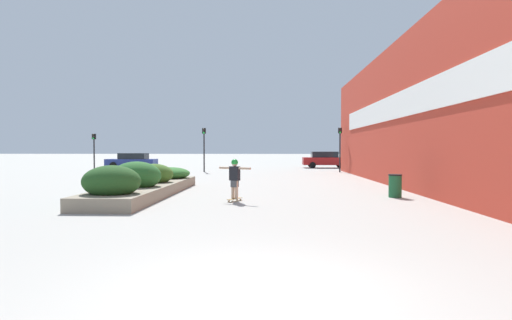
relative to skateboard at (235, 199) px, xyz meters
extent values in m
plane|color=#A3A099|center=(1.17, -9.10, -0.07)|extent=(300.00, 300.00, 0.00)
cube|color=#B23323|center=(7.54, 3.78, 3.45)|extent=(0.60, 33.38, 7.05)
cube|color=white|center=(7.20, 3.61, 3.82)|extent=(0.06, 25.62, 1.20)
cube|color=gray|center=(-3.70, 1.80, 0.15)|extent=(2.06, 9.44, 0.44)
ellipsoid|color=#234C1E|center=(-3.77, -1.61, 0.75)|extent=(1.83, 1.58, 1.03)
ellipsoid|color=#286028|center=(-3.79, 0.78, 0.77)|extent=(1.85, 1.62, 1.08)
ellipsoid|color=#3D6623|center=(-3.74, 2.80, 0.70)|extent=(1.67, 1.42, 0.90)
ellipsoid|color=#33702D|center=(-3.68, 5.21, 0.59)|extent=(1.98, 1.96, 0.61)
cube|color=olive|center=(0.00, 0.00, 0.02)|extent=(0.52, 0.74, 0.01)
cylinder|color=beige|center=(0.05, 0.27, -0.04)|extent=(0.08, 0.08, 0.06)
cylinder|color=beige|center=(0.19, 0.19, -0.04)|extent=(0.08, 0.08, 0.06)
cylinder|color=beige|center=(-0.19, -0.19, -0.04)|extent=(0.08, 0.08, 0.06)
cylinder|color=beige|center=(-0.05, -0.27, -0.04)|extent=(0.08, 0.08, 0.06)
cylinder|color=tan|center=(-0.07, 0.04, 0.35)|extent=(0.16, 0.16, 0.64)
cylinder|color=tan|center=(0.07, -0.04, 0.35)|extent=(0.16, 0.16, 0.64)
cube|color=#4C4C51|center=(0.00, 0.00, 0.55)|extent=(0.29, 0.28, 0.23)
cube|color=black|center=(0.00, 0.00, 0.92)|extent=(0.40, 0.33, 0.50)
cylinder|color=tan|center=(-0.37, 0.20, 1.11)|extent=(0.45, 0.30, 0.08)
cylinder|color=tan|center=(0.37, -0.20, 1.11)|extent=(0.45, 0.30, 0.08)
sphere|color=tan|center=(0.00, 0.00, 1.27)|extent=(0.21, 0.21, 0.21)
sphere|color=green|center=(0.00, 0.00, 1.31)|extent=(0.24, 0.24, 0.24)
cylinder|color=#1E5B33|center=(6.04, 1.41, 0.35)|extent=(0.48, 0.48, 0.84)
cylinder|color=black|center=(6.04, 1.41, 0.79)|extent=(0.51, 0.51, 0.05)
cube|color=navy|center=(-11.81, 22.78, 0.56)|extent=(4.53, 1.71, 0.59)
cube|color=black|center=(-11.63, 22.78, 1.13)|extent=(2.49, 1.51, 0.55)
cylinder|color=black|center=(-13.22, 21.97, 0.26)|extent=(0.68, 0.22, 0.68)
cylinder|color=black|center=(-13.22, 23.60, 0.26)|extent=(0.68, 0.22, 0.68)
cylinder|color=black|center=(-10.41, 21.97, 0.26)|extent=(0.68, 0.22, 0.68)
cylinder|color=black|center=(-10.41, 23.60, 0.26)|extent=(0.68, 0.22, 0.68)
cube|color=maroon|center=(6.69, 25.59, 0.60)|extent=(4.61, 1.87, 0.73)
cube|color=black|center=(6.51, 25.59, 1.25)|extent=(2.54, 1.64, 0.57)
cylinder|color=black|center=(8.12, 26.48, 0.23)|extent=(0.61, 0.22, 0.61)
cylinder|color=black|center=(8.12, 24.71, 0.23)|extent=(0.61, 0.22, 0.61)
cylinder|color=black|center=(5.26, 26.48, 0.23)|extent=(0.61, 0.22, 0.61)
cylinder|color=black|center=(5.26, 24.71, 0.23)|extent=(0.61, 0.22, 0.61)
cube|color=maroon|center=(15.36, 24.12, 0.63)|extent=(4.33, 1.94, 0.74)
cube|color=black|center=(15.53, 24.12, 1.28)|extent=(2.38, 1.71, 0.56)
cylinder|color=black|center=(14.02, 23.19, 0.26)|extent=(0.66, 0.22, 0.66)
cylinder|color=black|center=(14.02, 25.04, 0.26)|extent=(0.66, 0.22, 0.66)
cylinder|color=black|center=(16.70, 23.19, 0.26)|extent=(0.66, 0.22, 0.66)
cylinder|color=black|center=(16.70, 25.04, 0.26)|extent=(0.66, 0.22, 0.66)
cylinder|color=black|center=(-4.21, 18.28, 1.48)|extent=(0.11, 0.11, 3.11)
cube|color=black|center=(-4.21, 18.28, 3.27)|extent=(0.28, 0.20, 0.45)
sphere|color=#2D2823|center=(-4.21, 18.16, 3.42)|extent=(0.15, 0.15, 0.15)
sphere|color=#2D2823|center=(-4.21, 18.16, 3.27)|extent=(0.15, 0.15, 0.15)
sphere|color=green|center=(-4.21, 18.16, 3.12)|extent=(0.15, 0.15, 0.15)
cylinder|color=black|center=(6.76, 18.13, 1.48)|extent=(0.11, 0.11, 3.11)
cube|color=black|center=(6.76, 18.13, 3.27)|extent=(0.28, 0.20, 0.45)
sphere|color=#2D2823|center=(6.76, 18.01, 3.42)|extent=(0.15, 0.15, 0.15)
sphere|color=#2D2823|center=(6.76, 18.01, 3.27)|extent=(0.15, 0.15, 0.15)
sphere|color=green|center=(6.76, 18.01, 3.12)|extent=(0.15, 0.15, 0.15)
cylinder|color=black|center=(-13.33, 18.28, 1.26)|extent=(0.11, 0.11, 2.66)
cube|color=black|center=(-13.33, 18.28, 2.81)|extent=(0.28, 0.20, 0.45)
sphere|color=#2D2823|center=(-13.33, 18.16, 2.96)|extent=(0.15, 0.15, 0.15)
sphere|color=#2D2823|center=(-13.33, 18.16, 2.81)|extent=(0.15, 0.15, 0.15)
sphere|color=green|center=(-13.33, 18.16, 2.66)|extent=(0.15, 0.15, 0.15)
camera|label=1|loc=(1.31, -14.02, 1.77)|focal=28.00mm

